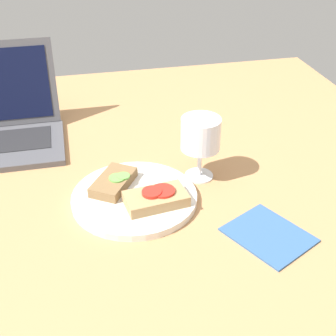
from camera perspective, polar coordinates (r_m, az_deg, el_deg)
The scene contains 6 objects.
wooden_table at distance 98.51cm, azimuth -3.75°, elevation -3.64°, with size 140.00×140.00×3.00cm, color #B27F51.
plate at distance 94.77cm, azimuth -4.11°, elevation -3.62°, with size 25.33×25.33×1.48cm, color silver.
sandwich_with_tomato at distance 91.02cm, azimuth -1.46°, elevation -3.69°, with size 12.78×8.27×2.91cm.
sandwich_with_cucumber at distance 96.54cm, azimuth -6.62°, elevation -1.69°, with size 11.04×12.48×2.47cm.
wine_glass at distance 97.45cm, azimuth 3.99°, elevation 3.80°, with size 8.32×8.32×13.97cm.
napkin at distance 88.29cm, azimuth 12.16°, elevation -7.98°, with size 11.89×14.23×0.40cm, color #33598C.
Camera 1 is at (-11.15, -78.94, 59.37)cm, focal length 50.00 mm.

